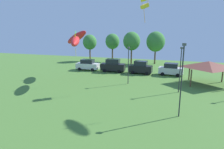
# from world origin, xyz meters

# --- Properties ---
(kite_flying_5) EXTENTS (1.30, 1.28, 3.53)m
(kite_flying_5) POSITION_xyz_m (-0.98, 31.93, 11.80)
(kite_flying_5) COLOR yellow
(kite_flying_8) EXTENTS (5.68, 3.75, 3.21)m
(kite_flying_8) POSITION_xyz_m (-13.28, 35.51, 6.92)
(kite_flying_8) COLOR red
(kite_flying_9) EXTENTS (3.14, 5.48, 3.41)m
(kite_flying_9) POSITION_xyz_m (-10.82, 30.43, 6.60)
(kite_flying_9) COLOR red
(parked_car_leftmost) EXTENTS (4.69, 2.15, 2.23)m
(parked_car_leftmost) POSITION_xyz_m (-13.84, 41.02, 1.11)
(parked_car_leftmost) COLOR silver
(parked_car_leftmost) RESTS_ON ground
(parked_car_second_from_left) EXTENTS (4.85, 2.22, 2.58)m
(parked_car_second_from_left) POSITION_xyz_m (-8.30, 40.95, 1.26)
(parked_car_second_from_left) COLOR black
(parked_car_second_from_left) RESTS_ON ground
(parked_car_third_from_left) EXTENTS (4.36, 2.17, 2.45)m
(parked_car_third_from_left) POSITION_xyz_m (-2.75, 40.93, 1.20)
(parked_car_third_from_left) COLOR black
(parked_car_third_from_left) RESTS_ON ground
(parked_car_rightmost_in_row) EXTENTS (4.44, 2.39, 2.25)m
(parked_car_rightmost_in_row) POSITION_xyz_m (2.80, 41.23, 1.12)
(parked_car_rightmost_in_row) COLOR silver
(parked_car_rightmost_in_row) RESTS_ON ground
(park_pavilion) EXTENTS (6.44, 5.61, 3.60)m
(park_pavilion) POSITION_xyz_m (8.31, 36.49, 3.08)
(park_pavilion) COLOR brown
(park_pavilion) RESTS_ON ground
(light_post_0) EXTENTS (0.36, 0.20, 6.08)m
(light_post_0) POSITION_xyz_m (4.13, 30.97, 3.44)
(light_post_0) COLOR #2D2D33
(light_post_0) RESTS_ON ground
(light_post_1) EXTENTS (0.36, 0.20, 5.72)m
(light_post_1) POSITION_xyz_m (-3.34, 33.02, 3.25)
(light_post_1) COLOR #2D2D33
(light_post_1) RESTS_ON ground
(light_post_3) EXTENTS (0.36, 0.20, 7.09)m
(light_post_3) POSITION_xyz_m (4.11, 22.91, 3.95)
(light_post_3) COLOR #2D2D33
(light_post_3) RESTS_ON ground
(treeline_tree_0) EXTENTS (3.62, 3.62, 6.99)m
(treeline_tree_0) POSITION_xyz_m (-18.40, 52.61, 4.97)
(treeline_tree_0) COLOR brown
(treeline_tree_0) RESTS_ON ground
(treeline_tree_1) EXTENTS (3.61, 3.61, 7.25)m
(treeline_tree_1) POSITION_xyz_m (-12.35, 53.38, 5.23)
(treeline_tree_1) COLOR brown
(treeline_tree_1) RESTS_ON ground
(treeline_tree_2) EXTENTS (4.08, 4.08, 7.77)m
(treeline_tree_2) POSITION_xyz_m (-6.89, 51.51, 5.50)
(treeline_tree_2) COLOR brown
(treeline_tree_2) RESTS_ON ground
(treeline_tree_3) EXTENTS (4.41, 4.41, 7.85)m
(treeline_tree_3) POSITION_xyz_m (-1.34, 53.05, 5.40)
(treeline_tree_3) COLOR brown
(treeline_tree_3) RESTS_ON ground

